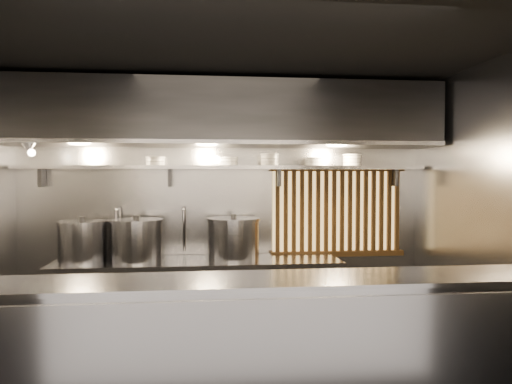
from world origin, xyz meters
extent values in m
plane|color=black|center=(0.00, 0.00, 2.80)|extent=(4.50, 4.50, 0.00)
plane|color=gray|center=(0.00, 1.50, 1.40)|extent=(4.50, 0.00, 4.50)
plane|color=gray|center=(2.25, 0.00, 1.40)|extent=(0.00, 3.00, 3.00)
cube|color=gray|center=(0.00, -0.95, 0.55)|extent=(4.50, 0.50, 1.10)
cube|color=#939399|center=(0.00, -1.21, 0.55)|extent=(4.50, 0.02, 1.01)
cube|color=gray|center=(0.00, -0.95, 1.11)|extent=(4.50, 0.56, 0.03)
cube|color=gray|center=(-0.30, 1.13, 0.45)|extent=(3.00, 0.70, 0.90)
cube|color=gray|center=(0.00, 1.32, 1.88)|extent=(4.40, 0.34, 0.04)
cube|color=#2D2D30|center=(0.00, 1.10, 2.42)|extent=(4.40, 0.80, 0.65)
cube|color=gray|center=(0.00, 0.70, 2.12)|extent=(4.40, 0.03, 0.04)
cube|color=#FFCC72|center=(1.30, 1.48, 1.38)|extent=(1.50, 0.02, 0.92)
cube|color=brown|center=(1.30, 1.43, 1.87)|extent=(1.56, 0.06, 0.06)
cube|color=brown|center=(1.30, 1.43, 0.89)|extent=(1.56, 0.06, 0.06)
cube|color=brown|center=(0.60, 1.43, 1.38)|extent=(0.04, 0.04, 0.92)
cube|color=brown|center=(0.69, 1.43, 1.38)|extent=(0.04, 0.04, 0.92)
cube|color=brown|center=(0.78, 1.43, 1.38)|extent=(0.04, 0.04, 0.92)
cube|color=brown|center=(0.88, 1.43, 1.38)|extent=(0.04, 0.04, 0.92)
cube|color=brown|center=(0.97, 1.43, 1.38)|extent=(0.04, 0.04, 0.92)
cube|color=brown|center=(1.07, 1.43, 1.38)|extent=(0.04, 0.04, 0.92)
cube|color=brown|center=(1.16, 1.43, 1.38)|extent=(0.04, 0.04, 0.92)
cube|color=brown|center=(1.25, 1.43, 1.38)|extent=(0.04, 0.04, 0.92)
cube|color=brown|center=(1.35, 1.43, 1.38)|extent=(0.04, 0.04, 0.92)
cube|color=brown|center=(1.44, 1.43, 1.38)|extent=(0.04, 0.04, 0.92)
cube|color=brown|center=(1.53, 1.43, 1.38)|extent=(0.04, 0.04, 0.92)
cube|color=brown|center=(1.63, 1.43, 1.38)|extent=(0.04, 0.04, 0.92)
cube|color=brown|center=(1.72, 1.43, 1.38)|extent=(0.04, 0.04, 0.92)
cube|color=brown|center=(1.82, 1.43, 1.38)|extent=(0.04, 0.04, 0.92)
cube|color=brown|center=(1.91, 1.43, 1.38)|extent=(0.04, 0.04, 0.92)
cube|color=brown|center=(2.00, 1.43, 1.38)|extent=(0.04, 0.04, 0.92)
cylinder|color=silver|center=(-1.15, 1.45, 1.19)|extent=(0.03, 0.03, 0.48)
sphere|color=silver|center=(-1.15, 1.45, 1.43)|extent=(0.04, 0.04, 0.04)
cylinder|color=silver|center=(-1.15, 1.32, 1.43)|extent=(0.03, 0.26, 0.03)
sphere|color=silver|center=(-1.15, 1.19, 1.43)|extent=(0.04, 0.04, 0.04)
cylinder|color=silver|center=(-1.15, 1.19, 1.36)|extent=(0.03, 0.03, 0.14)
cylinder|color=silver|center=(-0.45, 1.45, 1.19)|extent=(0.03, 0.03, 0.48)
sphere|color=silver|center=(-0.45, 1.45, 1.43)|extent=(0.04, 0.04, 0.04)
cylinder|color=silver|center=(-0.45, 1.32, 1.43)|extent=(0.03, 0.26, 0.03)
sphere|color=silver|center=(-0.45, 1.19, 1.43)|extent=(0.04, 0.04, 0.04)
cylinder|color=silver|center=(-0.45, 1.19, 1.36)|extent=(0.03, 0.03, 0.14)
cone|color=gray|center=(-1.90, 0.85, 2.07)|extent=(0.25, 0.27, 0.20)
sphere|color=#FFE0B2|center=(-1.87, 0.83, 2.01)|extent=(0.07, 0.07, 0.07)
cylinder|color=#2D2D30|center=(-1.90, 0.95, 2.15)|extent=(0.02, 0.22, 0.02)
cylinder|color=#2D2D30|center=(-0.10, 1.20, 2.04)|extent=(0.01, 0.01, 0.12)
sphere|color=#FFE0B2|center=(-0.10, 1.20, 1.96)|extent=(0.09, 0.09, 0.09)
cylinder|color=gray|center=(-0.93, 1.13, 1.10)|extent=(0.60, 0.60, 0.41)
cylinder|color=gray|center=(-0.93, 1.13, 1.32)|extent=(0.63, 0.63, 0.03)
cylinder|color=#2D2D30|center=(-0.93, 1.13, 1.36)|extent=(0.06, 0.06, 0.04)
cylinder|color=gray|center=(-1.49, 1.17, 1.10)|extent=(0.59, 0.59, 0.39)
cylinder|color=gray|center=(-1.49, 1.17, 1.31)|extent=(0.62, 0.62, 0.03)
cylinder|color=#2D2D30|center=(-1.49, 1.17, 1.34)|extent=(0.06, 0.06, 0.04)
cylinder|color=gray|center=(0.08, 1.16, 1.10)|extent=(0.60, 0.60, 0.41)
cylinder|color=gray|center=(0.08, 1.16, 1.32)|extent=(0.63, 0.63, 0.03)
cylinder|color=#2D2D30|center=(0.08, 1.16, 1.36)|extent=(0.06, 0.06, 0.04)
cylinder|color=silver|center=(-0.75, 1.32, 1.92)|extent=(0.20, 0.20, 0.03)
cylinder|color=silver|center=(-0.75, 1.32, 1.96)|extent=(0.20, 0.20, 0.03)
cylinder|color=silver|center=(-0.75, 1.32, 1.99)|extent=(0.22, 0.22, 0.01)
cylinder|color=silver|center=(0.03, 1.32, 1.92)|extent=(0.22, 0.22, 0.03)
cylinder|color=silver|center=(0.03, 1.32, 1.96)|extent=(0.22, 0.22, 0.03)
cylinder|color=silver|center=(0.03, 1.32, 1.99)|extent=(0.24, 0.24, 0.01)
cylinder|color=silver|center=(0.49, 1.32, 1.92)|extent=(0.20, 0.20, 0.03)
cylinder|color=silver|center=(0.49, 1.32, 1.96)|extent=(0.20, 0.20, 0.03)
cylinder|color=silver|center=(0.49, 1.32, 2.00)|extent=(0.20, 0.20, 0.03)
cylinder|color=silver|center=(0.49, 1.32, 2.02)|extent=(0.21, 0.21, 0.01)
cylinder|color=silver|center=(0.99, 1.32, 1.92)|extent=(0.20, 0.20, 0.03)
cylinder|color=silver|center=(0.99, 1.32, 1.96)|extent=(0.20, 0.20, 0.03)
cylinder|color=silver|center=(0.99, 1.32, 1.99)|extent=(0.21, 0.21, 0.01)
cylinder|color=silver|center=(1.43, 1.32, 1.92)|extent=(0.20, 0.20, 0.03)
cylinder|color=silver|center=(1.43, 1.32, 1.96)|extent=(0.20, 0.20, 0.03)
cylinder|color=silver|center=(1.43, 1.32, 2.00)|extent=(0.20, 0.20, 0.03)
cylinder|color=silver|center=(1.43, 1.32, 2.02)|extent=(0.21, 0.21, 0.01)
camera|label=1|loc=(-0.29, -4.14, 1.80)|focal=35.00mm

